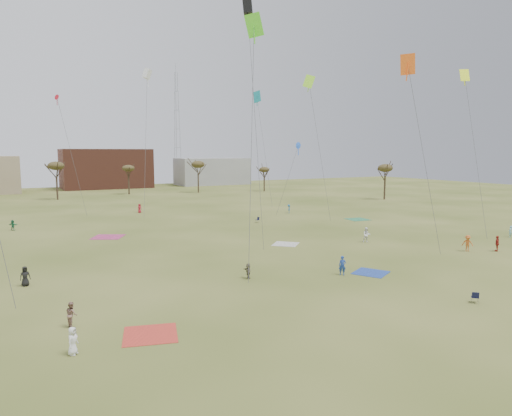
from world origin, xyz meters
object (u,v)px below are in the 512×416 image
radio_tower (177,128)px  camp_chair_center (475,299)px  flyer_near_left (73,341)px  camp_chair_right (257,221)px  flyer_near_right (342,266)px  spectator_fore_a (497,244)px

radio_tower → camp_chair_center: bearing=-99.4°
flyer_near_left → radio_tower: bearing=15.8°
camp_chair_right → radio_tower: size_ratio=0.02×
camp_chair_center → flyer_near_left: bearing=36.5°
flyer_near_right → spectator_fore_a: size_ratio=0.99×
camp_chair_center → flyer_near_right: bearing=-24.5°
flyer_near_right → spectator_fore_a: (21.77, -0.30, 0.01)m
camp_chair_right → flyer_near_right: bearing=-25.4°
flyer_near_left → flyer_near_right: size_ratio=0.89×
spectator_fore_a → flyer_near_right: bearing=-29.4°
camp_chair_center → camp_chair_right: same height
camp_chair_center → radio_tower: 135.28m
spectator_fore_a → radio_tower: 123.10m
flyer_near_right → camp_chair_right: flyer_near_right is taller
flyer_near_right → camp_chair_center: (3.73, -10.78, -0.62)m
flyer_near_left → radio_tower: 137.79m
camp_chair_right → radio_tower: 93.83m
flyer_near_left → camp_chair_center: size_ratio=1.81×
camp_chair_center → radio_tower: (21.86, 132.15, 18.95)m
flyer_near_left → spectator_fore_a: size_ratio=0.89×
spectator_fore_a → camp_chair_center: bearing=1.6°
flyer_near_left → radio_tower: (49.22, 127.37, 18.42)m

